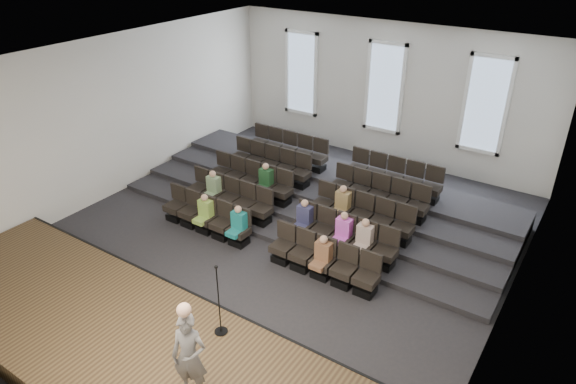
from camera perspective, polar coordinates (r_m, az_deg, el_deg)
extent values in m
plane|color=#232326|center=(14.38, -1.68, -5.57)|extent=(14.00, 14.00, 0.00)
cube|color=white|center=(12.35, -2.01, 14.23)|extent=(12.00, 14.00, 0.02)
cube|color=silver|center=(18.97, 10.73, 10.77)|extent=(12.00, 0.04, 5.00)
cube|color=silver|center=(9.26, -28.40, -11.92)|extent=(12.00, 0.04, 5.00)
cube|color=silver|center=(17.14, -18.66, 7.96)|extent=(0.04, 14.00, 5.00)
cube|color=silver|center=(11.20, 24.26, -3.79)|extent=(0.04, 14.00, 5.00)
cube|color=#4F3C22|center=(11.37, -17.28, -16.11)|extent=(11.80, 3.60, 0.50)
cube|color=black|center=(12.21, -10.92, -11.67)|extent=(11.80, 0.06, 0.52)
cube|color=#232326|center=(16.01, 3.11, -1.52)|extent=(11.80, 4.80, 0.15)
cube|color=#232326|center=(16.38, 4.06, -0.54)|extent=(11.80, 3.75, 0.30)
cube|color=#232326|center=(16.75, 4.96, 0.40)|extent=(11.80, 2.70, 0.45)
cube|color=#232326|center=(17.13, 5.83, 1.29)|extent=(11.80, 1.65, 0.60)
cube|color=black|center=(15.73, -12.33, -2.66)|extent=(0.47, 0.43, 0.20)
cube|color=black|center=(15.58, -12.44, -1.68)|extent=(0.55, 0.50, 0.19)
cube|color=black|center=(15.51, -12.05, -0.05)|extent=(0.55, 0.08, 0.50)
cube|color=black|center=(15.35, -10.74, -3.31)|extent=(0.47, 0.43, 0.20)
cube|color=black|center=(15.19, -10.84, -2.31)|extent=(0.55, 0.50, 0.19)
cube|color=black|center=(15.12, -10.43, -0.64)|extent=(0.55, 0.08, 0.50)
cube|color=black|center=(14.98, -9.07, -3.99)|extent=(0.47, 0.43, 0.20)
cube|color=black|center=(14.82, -9.16, -2.97)|extent=(0.55, 0.50, 0.19)
cube|color=black|center=(14.75, -8.73, -1.25)|extent=(0.55, 0.08, 0.50)
cube|color=black|center=(14.63, -7.31, -4.69)|extent=(0.47, 0.43, 0.20)
cube|color=black|center=(14.47, -7.38, -3.66)|extent=(0.55, 0.50, 0.19)
cube|color=black|center=(14.40, -6.94, -1.90)|extent=(0.55, 0.08, 0.50)
cube|color=black|center=(14.30, -5.47, -5.42)|extent=(0.47, 0.43, 0.20)
cube|color=black|center=(14.13, -5.52, -4.37)|extent=(0.55, 0.50, 0.19)
cube|color=black|center=(14.06, -5.07, -2.58)|extent=(0.55, 0.08, 0.50)
cube|color=black|center=(13.57, -0.64, -7.31)|extent=(0.47, 0.43, 0.20)
cube|color=black|center=(13.40, -0.64, -6.23)|extent=(0.55, 0.50, 0.19)
cube|color=black|center=(13.32, -0.14, -4.34)|extent=(0.55, 0.08, 0.50)
cube|color=black|center=(13.31, 1.52, -8.13)|extent=(0.47, 0.43, 0.20)
cube|color=black|center=(13.13, 1.54, -7.04)|extent=(0.55, 0.50, 0.19)
cube|color=black|center=(13.05, 2.06, -5.12)|extent=(0.55, 0.08, 0.50)
cube|color=black|center=(13.06, 3.78, -8.97)|extent=(0.47, 0.43, 0.20)
cube|color=black|center=(12.88, 3.82, -7.87)|extent=(0.55, 0.50, 0.19)
cube|color=black|center=(12.80, 4.35, -5.92)|extent=(0.55, 0.08, 0.50)
cube|color=black|center=(12.84, 6.12, -9.83)|extent=(0.47, 0.43, 0.20)
cube|color=black|center=(12.66, 6.19, -8.72)|extent=(0.55, 0.50, 0.19)
cube|color=black|center=(12.57, 6.74, -6.73)|extent=(0.55, 0.08, 0.50)
cube|color=black|center=(12.65, 8.56, -10.70)|extent=(0.47, 0.43, 0.20)
cube|color=black|center=(12.46, 8.66, -9.58)|extent=(0.55, 0.50, 0.19)
cube|color=black|center=(12.37, 9.22, -7.57)|extent=(0.55, 0.08, 0.50)
cube|color=black|center=(16.29, -9.80, -0.67)|extent=(0.47, 0.43, 0.20)
cube|color=black|center=(16.15, -9.89, 0.30)|extent=(0.55, 0.50, 0.19)
cube|color=black|center=(16.10, -9.50, 1.88)|extent=(0.55, 0.08, 0.50)
cube|color=black|center=(15.92, -8.21, -1.24)|extent=(0.47, 0.43, 0.20)
cube|color=black|center=(15.78, -8.29, -0.26)|extent=(0.55, 0.50, 0.19)
cube|color=black|center=(15.73, -7.88, 1.36)|extent=(0.55, 0.08, 0.50)
cube|color=black|center=(15.57, -6.54, -1.84)|extent=(0.47, 0.43, 0.20)
cube|color=black|center=(15.42, -6.61, -0.84)|extent=(0.55, 0.50, 0.19)
cube|color=black|center=(15.37, -6.19, 0.81)|extent=(0.55, 0.08, 0.50)
cube|color=black|center=(15.24, -4.80, -2.47)|extent=(0.47, 0.43, 0.20)
cube|color=black|center=(15.08, -4.85, -1.45)|extent=(0.55, 0.50, 0.19)
cube|color=black|center=(15.03, -4.42, 0.24)|extent=(0.55, 0.08, 0.50)
cube|color=black|center=(14.92, -2.98, -3.12)|extent=(0.47, 0.43, 0.20)
cube|color=black|center=(14.76, -3.01, -2.08)|extent=(0.55, 0.50, 0.19)
cube|color=black|center=(14.71, -2.57, -0.36)|extent=(0.55, 0.08, 0.50)
cube|color=black|center=(14.22, 1.75, -4.78)|extent=(0.47, 0.43, 0.20)
cube|color=black|center=(14.06, 1.77, -3.72)|extent=(0.55, 0.50, 0.19)
cube|color=black|center=(14.00, 2.25, -1.91)|extent=(0.55, 0.08, 0.50)
cube|color=black|center=(13.97, 3.84, -5.51)|extent=(0.47, 0.43, 0.20)
cube|color=black|center=(13.80, 3.88, -4.44)|extent=(0.55, 0.50, 0.19)
cube|color=black|center=(13.74, 4.38, -2.60)|extent=(0.55, 0.08, 0.50)
cube|color=black|center=(13.73, 6.02, -6.26)|extent=(0.47, 0.43, 0.20)
cube|color=black|center=(13.56, 6.08, -5.17)|extent=(0.55, 0.50, 0.19)
cube|color=black|center=(13.51, 6.59, -3.30)|extent=(0.55, 0.08, 0.50)
cube|color=black|center=(13.52, 8.27, -7.01)|extent=(0.47, 0.43, 0.20)
cube|color=black|center=(13.35, 8.36, -5.92)|extent=(0.55, 0.50, 0.19)
cube|color=black|center=(13.29, 8.88, -4.03)|extent=(0.55, 0.08, 0.50)
cube|color=black|center=(13.34, 10.60, -7.79)|extent=(0.47, 0.43, 0.20)
cube|color=black|center=(13.16, 10.71, -6.69)|extent=(0.55, 0.50, 0.19)
cube|color=black|center=(13.10, 11.25, -4.77)|extent=(0.55, 0.08, 0.50)
cube|color=black|center=(16.90, -7.45, 1.19)|extent=(0.47, 0.42, 0.20)
cube|color=black|center=(16.77, -7.52, 2.14)|extent=(0.55, 0.50, 0.19)
cube|color=black|center=(16.74, -7.14, 3.66)|extent=(0.55, 0.08, 0.50)
cube|color=black|center=(16.55, -5.87, 0.68)|extent=(0.47, 0.42, 0.20)
cube|color=black|center=(16.41, -5.92, 1.64)|extent=(0.55, 0.50, 0.19)
cube|color=black|center=(16.38, -5.53, 3.20)|extent=(0.55, 0.08, 0.50)
cube|color=black|center=(16.21, -4.22, 0.14)|extent=(0.47, 0.42, 0.20)
cube|color=black|center=(16.07, -4.26, 1.12)|extent=(0.55, 0.50, 0.19)
cube|color=black|center=(16.04, -3.85, 2.71)|extent=(0.55, 0.08, 0.50)
cube|color=black|center=(15.89, -2.50, -0.41)|extent=(0.47, 0.42, 0.20)
cube|color=black|center=(15.74, -2.52, 0.58)|extent=(0.55, 0.50, 0.19)
cube|color=black|center=(15.71, -2.10, 2.20)|extent=(0.55, 0.08, 0.50)
cube|color=black|center=(15.58, -0.71, -0.99)|extent=(0.47, 0.42, 0.20)
cube|color=black|center=(15.44, -0.72, 0.02)|extent=(0.55, 0.50, 0.19)
cube|color=black|center=(15.40, -0.29, 1.67)|extent=(0.55, 0.08, 0.50)
cube|color=black|center=(14.92, 3.90, -2.48)|extent=(0.47, 0.42, 0.20)
cube|color=black|center=(14.76, 3.94, -1.44)|extent=(0.55, 0.50, 0.19)
cube|color=black|center=(14.73, 4.40, 0.28)|extent=(0.55, 0.08, 0.50)
cube|color=black|center=(14.67, 5.93, -3.13)|extent=(0.47, 0.42, 0.20)
cube|color=black|center=(14.52, 5.99, -2.08)|extent=(0.55, 0.50, 0.19)
cube|color=black|center=(14.49, 6.46, -0.32)|extent=(0.55, 0.08, 0.50)
cube|color=black|center=(14.45, 8.02, -3.79)|extent=(0.47, 0.42, 0.20)
cube|color=black|center=(14.29, 8.10, -2.73)|extent=(0.55, 0.50, 0.19)
cube|color=black|center=(14.26, 8.59, -0.95)|extent=(0.55, 0.08, 0.50)
cube|color=black|center=(14.25, 10.18, -4.47)|extent=(0.47, 0.42, 0.20)
cube|color=black|center=(14.09, 10.29, -3.40)|extent=(0.55, 0.50, 0.19)
cube|color=black|center=(14.06, 10.78, -1.60)|extent=(0.55, 0.08, 0.50)
cube|color=black|center=(14.08, 12.41, -5.16)|extent=(0.47, 0.42, 0.20)
cube|color=black|center=(13.91, 12.53, -4.09)|extent=(0.55, 0.50, 0.19)
cube|color=black|center=(13.88, 13.04, -2.26)|extent=(0.55, 0.08, 0.50)
cube|color=black|center=(17.55, -5.27, 2.91)|extent=(0.47, 0.42, 0.20)
cube|color=black|center=(17.43, -5.31, 3.84)|extent=(0.55, 0.50, 0.19)
cube|color=black|center=(17.41, -4.94, 5.30)|extent=(0.55, 0.08, 0.50)
cube|color=black|center=(17.22, -3.70, 2.45)|extent=(0.47, 0.42, 0.20)
cube|color=black|center=(17.08, -3.73, 3.39)|extent=(0.55, 0.50, 0.19)
cube|color=black|center=(17.07, -3.35, 4.89)|extent=(0.55, 0.08, 0.50)
cube|color=black|center=(16.89, -2.07, 1.97)|extent=(0.47, 0.42, 0.20)
cube|color=black|center=(16.76, -2.09, 2.93)|extent=(0.55, 0.50, 0.19)
cube|color=black|center=(16.75, -1.70, 4.45)|extent=(0.55, 0.08, 0.50)
cube|color=black|center=(16.58, -0.38, 1.47)|extent=(0.47, 0.42, 0.20)
cube|color=black|center=(16.45, -0.39, 2.44)|extent=(0.55, 0.50, 0.19)
cube|color=black|center=(16.43, 0.02, 3.99)|extent=(0.55, 0.08, 0.50)
cube|color=black|center=(16.29, 1.37, 0.95)|extent=(0.47, 0.42, 0.20)
cube|color=black|center=(16.15, 1.38, 1.93)|extent=(0.55, 0.50, 0.19)
cube|color=black|center=(16.14, 1.80, 3.51)|extent=(0.55, 0.08, 0.50)
cube|color=black|center=(15.65, 5.85, -0.38)|extent=(0.47, 0.42, 0.20)
cube|color=black|center=(15.51, 5.91, 0.63)|extent=(0.55, 0.50, 0.19)
cube|color=black|center=(15.50, 6.35, 2.27)|extent=(0.55, 0.08, 0.50)
cube|color=black|center=(15.42, 7.81, -0.96)|extent=(0.47, 0.42, 0.20)
cube|color=black|center=(15.28, 7.88, 0.05)|extent=(0.55, 0.50, 0.19)
cube|color=black|center=(15.26, 8.33, 1.72)|extent=(0.55, 0.08, 0.50)
cube|color=black|center=(15.21, 9.82, -1.56)|extent=(0.47, 0.42, 0.20)
cube|color=black|center=(15.06, 9.92, -0.53)|extent=(0.55, 0.50, 0.19)
cube|color=black|center=(15.05, 10.38, 1.16)|extent=(0.55, 0.08, 0.50)
cube|color=black|center=(15.02, 11.89, -2.17)|extent=(0.47, 0.42, 0.20)
cube|color=black|center=(14.87, 12.01, -1.14)|extent=(0.55, 0.50, 0.19)
cube|color=black|center=(14.86, 12.48, 0.57)|extent=(0.55, 0.08, 0.50)
cube|color=black|center=(14.86, 14.02, -2.80)|extent=(0.47, 0.42, 0.20)
cube|color=black|center=(14.70, 14.15, -1.76)|extent=(0.55, 0.50, 0.19)
cube|color=black|center=(14.69, 14.63, -0.03)|extent=(0.55, 0.08, 0.50)
cube|color=black|center=(18.25, -3.24, 4.50)|extent=(0.47, 0.42, 0.20)
cube|color=black|center=(18.13, -3.27, 5.40)|extent=(0.55, 0.50, 0.19)
cube|color=black|center=(18.13, -2.90, 6.81)|extent=(0.55, 0.08, 0.50)
cube|color=black|center=(17.92, -1.69, 4.09)|extent=(0.47, 0.42, 0.20)
cube|color=black|center=(17.80, -1.71, 5.00)|extent=(0.55, 0.50, 0.19)
cube|color=black|center=(17.80, -1.34, 6.44)|extent=(0.55, 0.08, 0.50)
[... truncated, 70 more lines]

